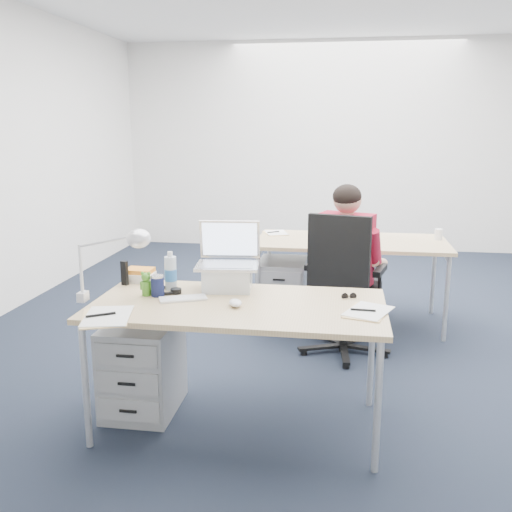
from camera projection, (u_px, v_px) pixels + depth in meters
The scene contains 24 objects.
floor at pixel (335, 336), 4.66m from camera, with size 7.00×7.00×0.00m, color black.
room at pixel (342, 121), 4.28m from camera, with size 6.02×7.02×2.80m.
desk_near at pixel (238, 311), 3.13m from camera, with size 1.60×0.80×0.73m.
desk_far at pixel (351, 245), 4.85m from camera, with size 1.60×0.80×0.73m.
office_chair at pixel (343, 314), 4.25m from camera, with size 0.83×0.83×1.08m.
seated_person at pixel (351, 266), 4.33m from camera, with size 0.54×0.74×1.26m.
drawer_pedestal_near at pixel (143, 366), 3.41m from camera, with size 0.40×0.50×0.55m, color #949799.
drawer_pedestal_far at pixel (282, 291), 4.95m from camera, with size 0.40×0.50×0.55m, color #949799.
silver_laptop at pixel (227, 257), 3.35m from camera, with size 0.37×0.29×0.39m, color silver, non-canonical shape.
wireless_keyboard at pixel (183, 298), 3.18m from camera, with size 0.26×0.11×0.01m, color white.
computer_mouse at pixel (235, 303), 3.06m from camera, with size 0.07×0.11×0.04m, color white.
headphones at pixel (166, 289), 3.33m from camera, with size 0.20×0.15×0.03m, color black, non-canonical shape.
can_koozie at pixel (158, 286), 3.24m from camera, with size 0.07×0.07×0.12m, color #141A3E.
water_bottle at pixel (171, 271), 3.36m from camera, with size 0.07×0.07×0.23m, color silver.
bear_figurine at pixel (146, 283), 3.25m from camera, with size 0.08×0.06×0.14m, color #2C771F, non-canonical shape.
book_stack at pixel (140, 275), 3.55m from camera, with size 0.18×0.13×0.08m, color silver.
cordless_phone at pixel (125, 273), 3.46m from camera, with size 0.04×0.02×0.15m, color black.
papers_left at pixel (105, 317), 2.88m from camera, with size 0.22×0.32×0.01m, color #ECC888.
papers_right at pixel (367, 312), 2.96m from camera, with size 0.19×0.28×0.01m, color #ECC888.
sunglasses at pixel (349, 296), 3.21m from camera, with size 0.09×0.04×0.02m, color black, non-canonical shape.
desk_lamp at pixel (103, 264), 3.09m from camera, with size 0.38×0.14×0.43m, color silver, non-canonical shape.
dark_laptop at pixel (336, 234), 4.55m from camera, with size 0.28×0.27×0.21m, color black, non-canonical shape.
far_cup at pixel (439, 234), 4.85m from camera, with size 0.07×0.07×0.09m, color white.
far_papers at pixel (275, 233), 5.14m from camera, with size 0.18×0.26×0.01m, color white.
Camera 1 is at (0.03, -4.44, 1.68)m, focal length 40.00 mm.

